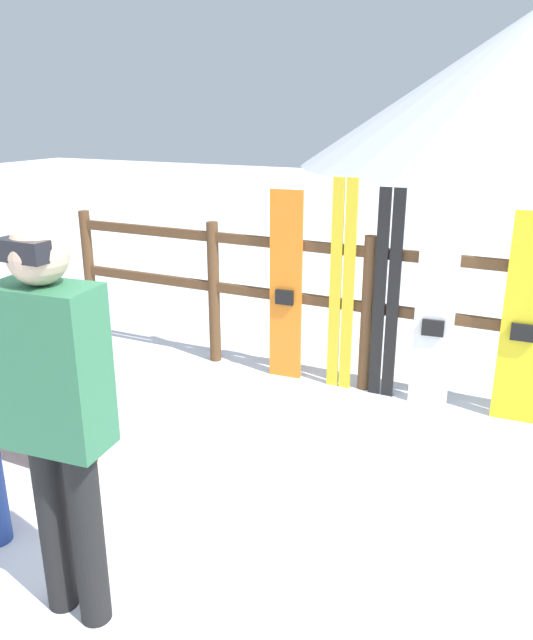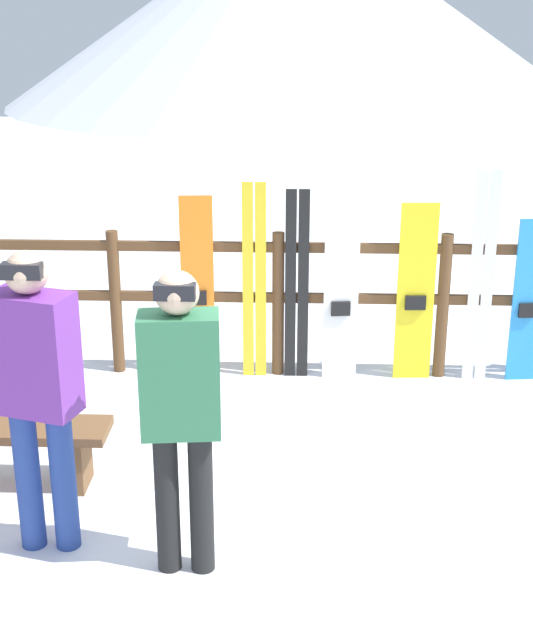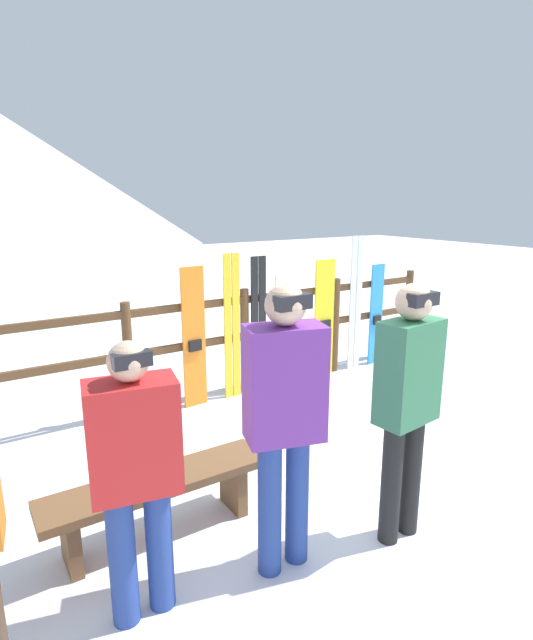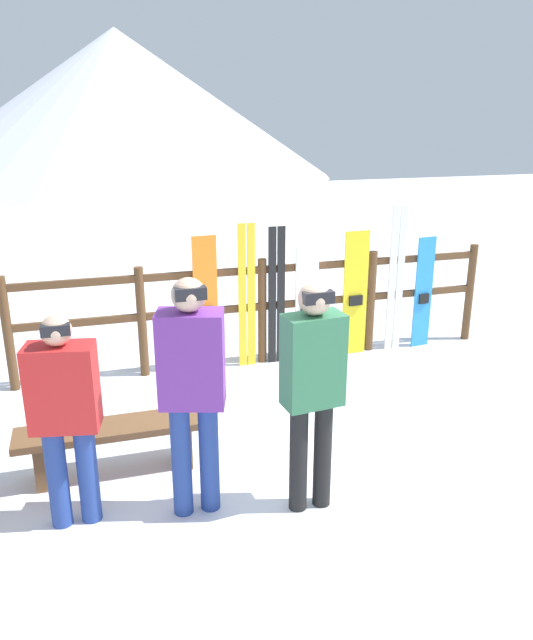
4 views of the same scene
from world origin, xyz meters
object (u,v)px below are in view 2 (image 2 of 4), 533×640
Objects in this scene: person_purple at (37,382)px; ski_pair_white at (482,278)px; ski_pair_black at (297,286)px; snowboard_blue at (527,302)px; snowboard_yellow at (416,294)px; snowboard_white at (341,300)px; person_plaid_green at (181,402)px; snowboard_orange at (198,288)px; ski_pair_yellow at (254,282)px.

person_purple is 1.01× the size of ski_pair_white.
snowboard_blue is (1.89, -0.00, -0.12)m from ski_pair_black.
snowboard_yellow reaches higher than snowboard_blue.
snowboard_yellow is at bearing 0.01° from snowboard_white.
person_plaid_green is 3.19m from snowboard_yellow.
person_plaid_green is at bearing -109.20° from snowboard_white.
snowboard_white is at bearing 70.80° from person_plaid_green.
person_purple is at bearing 166.84° from person_plaid_green.
snowboard_blue is at bearing 0.00° from snowboard_white.
snowboard_orange is 0.93× the size of ski_pair_yellow.
snowboard_yellow is at bearing -0.20° from ski_pair_black.
snowboard_orange is at bearing 76.98° from person_purple.
snowboard_orange is 0.87× the size of ski_pair_white.
snowboard_orange reaches higher than snowboard_white.
ski_pair_yellow is 2.25m from snowboard_blue.
ski_pair_black is 1.51m from ski_pair_white.
snowboard_orange is at bearing 180.00° from snowboard_yellow.
ski_pair_yellow reaches higher than snowboard_yellow.
ski_pair_black is 1.89m from snowboard_blue.
ski_pair_white is 1.28× the size of snowboard_blue.
snowboard_yellow is (1.80, -0.00, -0.02)m from snowboard_orange.
ski_pair_yellow is 1.21× the size of snowboard_white.
person_purple is 1.29× the size of snowboard_blue.
ski_pair_yellow is (0.47, 0.00, 0.06)m from snowboard_orange.
snowboard_blue is (2.71, -0.00, -0.08)m from snowboard_orange.
ski_pair_yellow is at bearing 179.72° from snowboard_white.
person_plaid_green is 1.27× the size of snowboard_white.
snowboard_blue is at bearing -0.11° from ski_pair_black.
ski_pair_yellow is (0.25, 2.77, -0.19)m from person_plaid_green.
ski_pair_yellow is at bearing 180.00° from ski_pair_white.
snowboard_blue is (1.52, 0.00, 0.00)m from snowboard_white.
person_purple is 1.30× the size of snowboard_white.
snowboard_white is at bearing -179.99° from snowboard_yellow.
person_plaid_green is 2.84m from ski_pair_black.
ski_pair_black is at bearing 180.00° from ski_pair_white.
snowboard_blue is at bearing -0.52° from ski_pair_white.
snowboard_orange is at bearing -179.77° from ski_pair_black.
person_plaid_green is at bearing -119.67° from snowboard_yellow.
ski_pair_white is at bearing 0.00° from ski_pair_yellow.
snowboard_white is (0.37, -0.00, -0.12)m from ski_pair_black.
ski_pair_yellow is 0.35m from ski_pair_black.
person_purple is 2.65m from snowboard_orange.
person_plaid_green is 2.95m from snowboard_white.
ski_pair_white reaches higher than snowboard_white.
person_plaid_green is at bearing -95.07° from ski_pair_yellow.
person_purple reaches higher than snowboard_white.
snowboard_white is 0.91× the size of snowboard_yellow.
ski_pair_white is (1.14, 0.00, 0.21)m from snowboard_white.
snowboard_yellow is 0.91m from snowboard_blue.
ski_pair_yellow is 0.73m from snowboard_white.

